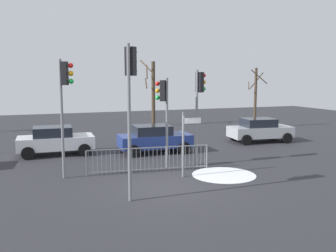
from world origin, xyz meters
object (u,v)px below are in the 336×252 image
Objects in this scene: traffic_light_rear_left at (65,92)px; car_blue_mid at (154,138)px; traffic_light_mid_left at (199,96)px; bare_tree_right at (153,92)px; traffic_light_rear_right at (164,103)px; car_white_trailing at (55,140)px; direction_sign_post at (185,141)px; bare_tree_left at (255,96)px; car_silver_far at (260,130)px; traffic_light_foreground_left at (131,87)px.

car_blue_mid is (4.84, 3.62, -2.67)m from traffic_light_rear_left.
bare_tree_right is at bearing 150.68° from traffic_light_mid_left.
traffic_light_rear_right is 1.03× the size of car_white_trailing.
traffic_light_mid_left is 1.65× the size of direction_sign_post.
bare_tree_left reaches higher than car_white_trailing.
traffic_light_rear_right reaches higher than direction_sign_post.
bare_tree_left is at bearing -29.73° from bare_tree_right.
bare_tree_left is (15.40, 5.08, 1.73)m from car_white_trailing.
traffic_light_rear_left is at bearing 166.25° from direction_sign_post.
bare_tree_left is (10.81, 11.40, 1.02)m from direction_sign_post.
bare_tree_right is (-3.83, 9.56, 2.03)m from car_silver_far.
bare_tree_left reaches higher than traffic_light_rear_right.
traffic_light_rear_left is 1.19× the size of car_silver_far.
direction_sign_post is at bearing 96.03° from traffic_light_rear_left.
traffic_light_mid_left is 1.12× the size of car_white_trailing.
traffic_light_mid_left is at bearing 81.38° from traffic_light_foreground_left.
traffic_light_foreground_left reaches higher than traffic_light_rear_left.
car_silver_far is (6.16, 4.28, -2.40)m from traffic_light_mid_left.
traffic_light_foreground_left is 5.51m from traffic_light_mid_left.
bare_tree_left reaches higher than traffic_light_rear_left.
traffic_light_rear_left reaches higher than traffic_light_rear_right.
traffic_light_rear_left is 0.87× the size of bare_tree_right.
traffic_light_foreground_left is 1.92× the size of direction_sign_post.
direction_sign_post is (2.74, 2.02, -2.20)m from traffic_light_foreground_left.
bare_tree_left is at bearing 65.06° from car_silver_far.
traffic_light_mid_left reaches higher than car_blue_mid.
bare_tree_left is at bearing 146.94° from traffic_light_rear_left.
bare_tree_left is at bearing -13.99° from traffic_light_rear_right.
bare_tree_left is (11.13, 9.79, -0.41)m from traffic_light_rear_right.
car_silver_far is at bearing 0.02° from car_white_trailing.
bare_tree_left is (3.27, 5.51, 1.73)m from car_silver_far.
car_white_trailing is 16.31m from bare_tree_left.
traffic_light_rear_left reaches higher than car_white_trailing.
traffic_light_mid_left is at bearing 115.61° from traffic_light_rear_left.
traffic_light_foreground_left is 19.11m from bare_tree_left.
traffic_light_foreground_left is (1.73, -3.46, 0.25)m from traffic_light_rear_left.
car_blue_mid is at bearing 106.08° from traffic_light_foreground_left.
traffic_light_rear_left is at bearing -120.24° from bare_tree_right.
car_blue_mid is at bearing 89.77° from direction_sign_post.
bare_tree_right reaches higher than traffic_light_rear_right.
traffic_light_mid_left is at bearing -71.21° from car_blue_mid.
traffic_light_mid_left reaches higher than car_white_trailing.
car_white_trailing is 12.14m from car_silver_far.
car_blue_mid is 11.11m from bare_tree_right.
bare_tree_left reaches higher than direction_sign_post.
traffic_light_rear_left is at bearing -86.41° from car_white_trailing.
car_blue_mid is 1.00× the size of car_white_trailing.
traffic_light_foreground_left reaches higher than traffic_light_mid_left.
bare_tree_right is at bearing 74.87° from car_blue_mid.
bare_tree_right reaches higher than traffic_light_foreground_left.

